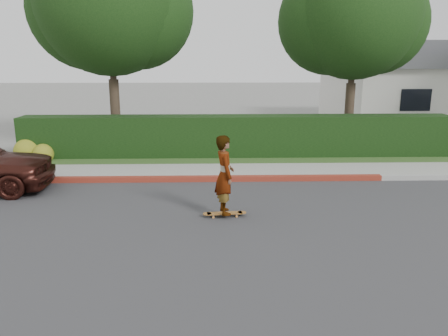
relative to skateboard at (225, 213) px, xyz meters
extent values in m
plane|color=slate|center=(3.61, -1.16, -0.08)|extent=(120.00, 120.00, 0.00)
cube|color=#2D2D30|center=(3.61, -1.16, -0.08)|extent=(60.00, 8.00, 0.01)
cube|color=#9E9E99|center=(3.61, 2.94, -0.01)|extent=(60.00, 0.20, 0.15)
cube|color=maroon|center=(-1.39, 2.94, -0.01)|extent=(12.00, 0.21, 0.15)
cube|color=gray|center=(3.61, 3.84, -0.02)|extent=(60.00, 1.60, 0.12)
cube|color=#2D4C1E|center=(3.61, 5.44, -0.03)|extent=(60.00, 1.60, 0.10)
cube|color=black|center=(0.61, 6.04, 0.67)|extent=(15.00, 1.00, 1.50)
sphere|color=#2D4C19|center=(-6.59, 5.64, 0.27)|extent=(0.90, 0.90, 0.90)
sphere|color=#2D4C19|center=(-5.99, 5.44, 0.22)|extent=(0.70, 0.70, 0.70)
cylinder|color=#33261C|center=(-3.89, 7.34, 1.27)|extent=(0.36, 0.36, 2.70)
cylinder|color=#33261C|center=(-3.89, 7.34, 3.29)|extent=(0.24, 0.24, 2.25)
sphere|color=black|center=(-3.89, 7.34, 5.32)|extent=(5.20, 5.20, 5.20)
sphere|color=black|center=(-4.69, 7.74, 5.12)|extent=(4.42, 4.42, 4.42)
sphere|color=black|center=(-2.99, 7.64, 5.02)|extent=(4.16, 4.16, 4.16)
cylinder|color=#33261C|center=(5.11, 7.84, 1.18)|extent=(0.36, 0.36, 2.52)
cylinder|color=#33261C|center=(5.11, 7.84, 3.07)|extent=(0.24, 0.24, 2.10)
sphere|color=black|center=(5.11, 7.84, 4.96)|extent=(4.80, 4.80, 4.80)
sphere|color=black|center=(4.31, 8.24, 4.76)|extent=(4.08, 4.08, 4.08)
sphere|color=black|center=(6.01, 8.14, 4.66)|extent=(3.84, 3.84, 3.84)
cube|color=beige|center=(11.61, 14.84, 1.42)|extent=(10.00, 8.00, 3.00)
cube|color=#4C4C51|center=(11.61, 14.84, 3.22)|extent=(10.60, 8.60, 0.60)
cube|color=#4C4C51|center=(11.61, 14.84, 3.82)|extent=(8.40, 6.40, 0.80)
cube|color=black|center=(9.11, 10.82, 1.52)|extent=(1.40, 0.06, 1.00)
cylinder|color=#D18239|center=(-0.25, -0.10, -0.05)|extent=(0.05, 0.03, 0.05)
cylinder|color=#D18239|center=(-0.27, 0.05, -0.05)|extent=(0.05, 0.03, 0.05)
cylinder|color=#D18239|center=(0.27, -0.05, -0.05)|extent=(0.05, 0.03, 0.05)
cylinder|color=#D18239|center=(0.25, 0.10, -0.05)|extent=(0.05, 0.03, 0.05)
cube|color=silver|center=(-0.26, -0.02, -0.01)|extent=(0.06, 0.16, 0.02)
cube|color=silver|center=(0.26, 0.02, -0.01)|extent=(0.06, 0.16, 0.02)
cube|color=brown|center=(0.00, 0.00, 0.01)|extent=(0.79, 0.26, 0.02)
cylinder|color=brown|center=(-0.39, -0.03, 0.01)|extent=(0.21, 0.21, 0.02)
cylinder|color=brown|center=(0.39, 0.03, 0.01)|extent=(0.21, 0.21, 0.02)
imported|color=white|center=(0.00, 0.00, 0.89)|extent=(0.53, 0.70, 1.74)
camera|label=1|loc=(-0.26, -9.14, 3.31)|focal=35.00mm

